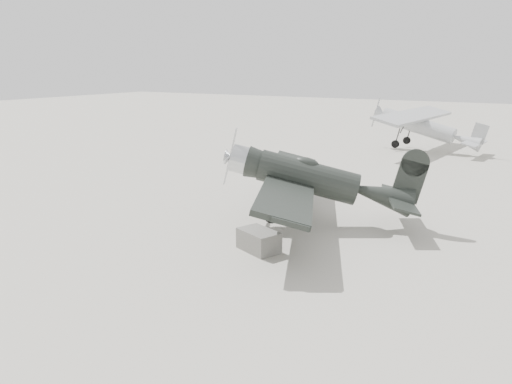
% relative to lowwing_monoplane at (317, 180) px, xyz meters
% --- Properties ---
extents(ground, '(160.00, 160.00, 0.00)m').
position_rel_lowwing_monoplane_xyz_m(ground, '(-1.18, -1.76, -1.90)').
color(ground, '#A19E8F').
rests_on(ground, ground).
extents(lowwing_monoplane, '(8.27, 10.90, 3.59)m').
position_rel_lowwing_monoplane_xyz_m(lowwing_monoplane, '(0.00, 0.00, 0.00)').
color(lowwing_monoplane, black).
rests_on(lowwing_monoplane, ground).
extents(highwing_monoplane, '(8.59, 12.07, 3.41)m').
position_rel_lowwing_monoplane_xyz_m(highwing_monoplane, '(-0.26, 21.02, 0.24)').
color(highwing_monoplane, '#929496').
rests_on(highwing_monoplane, ground).
extents(equipment_block, '(1.75, 1.45, 0.75)m').
position_rel_lowwing_monoplane_xyz_m(equipment_block, '(-0.58, -3.76, -1.52)').
color(equipment_block, '#65635E').
rests_on(equipment_block, ground).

